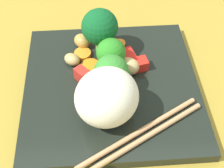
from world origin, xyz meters
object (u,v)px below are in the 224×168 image
at_px(rice_mound, 107,97).
at_px(chopstick_pair, 142,135).
at_px(broccoli_floret_1, 114,53).
at_px(carrot_slice_2, 91,66).
at_px(square_plate, 111,87).

distance_m(rice_mound, chopstick_pair, 0.07).
bearing_deg(chopstick_pair, broccoli_floret_1, 72.82).
distance_m(carrot_slice_2, chopstick_pair, 0.16).
relative_size(square_plate, rice_mound, 3.03).
xyz_separation_m(square_plate, rice_mound, (-0.01, -0.06, 0.05)).
height_order(carrot_slice_2, chopstick_pair, chopstick_pair).
height_order(broccoli_floret_1, chopstick_pair, broccoli_floret_1).
bearing_deg(broccoli_floret_1, chopstick_pair, -74.77).
bearing_deg(chopstick_pair, rice_mound, 108.71).
xyz_separation_m(rice_mound, broccoli_floret_1, (0.01, 0.09, -0.01)).
height_order(rice_mound, chopstick_pair, rice_mound).
relative_size(rice_mound, carrot_slice_2, 2.90).
bearing_deg(carrot_slice_2, square_plate, -48.10).
bearing_deg(square_plate, carrot_slice_2, 131.90).
relative_size(carrot_slice_2, chopstick_pair, 0.17).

